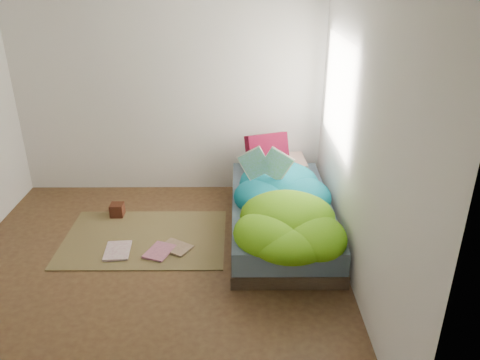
# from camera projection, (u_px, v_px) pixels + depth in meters

# --- Properties ---
(ground) EXTENTS (3.50, 3.50, 0.00)m
(ground) POSITION_uv_depth(u_px,v_px,m) (151.00, 271.00, 4.19)
(ground) COLOR #462B1B
(ground) RESTS_ON ground
(room_walls) EXTENTS (3.54, 3.54, 2.62)m
(room_walls) POSITION_uv_depth(u_px,v_px,m) (135.00, 92.00, 3.51)
(room_walls) COLOR silver
(room_walls) RESTS_ON ground
(bed) EXTENTS (1.00, 2.00, 0.34)m
(bed) POSITION_uv_depth(u_px,v_px,m) (281.00, 215.00, 4.78)
(bed) COLOR #32231B
(bed) RESTS_ON ground
(duvet) EXTENTS (0.96, 1.84, 0.34)m
(duvet) POSITION_uv_depth(u_px,v_px,m) (284.00, 195.00, 4.43)
(duvet) COLOR #086581
(duvet) RESTS_ON bed
(rug) EXTENTS (1.60, 1.10, 0.01)m
(rug) POSITION_uv_depth(u_px,v_px,m) (145.00, 238.00, 4.68)
(rug) COLOR brown
(rug) RESTS_ON ground
(pillow_floral) EXTENTS (0.55, 0.38, 0.12)m
(pillow_floral) POSITION_uv_depth(u_px,v_px,m) (283.00, 164.00, 5.43)
(pillow_floral) COLOR beige
(pillow_floral) RESTS_ON bed
(pillow_magenta) EXTENTS (0.49, 0.29, 0.46)m
(pillow_magenta) POSITION_uv_depth(u_px,v_px,m) (268.00, 155.00, 5.22)
(pillow_magenta) COLOR #53051A
(pillow_magenta) RESTS_ON bed
(open_book) EXTENTS (0.45, 0.16, 0.27)m
(open_book) POSITION_uv_depth(u_px,v_px,m) (265.00, 155.00, 4.55)
(open_book) COLOR #2A8037
(open_book) RESTS_ON duvet
(wooden_box) EXTENTS (0.14, 0.14, 0.14)m
(wooden_box) POSITION_uv_depth(u_px,v_px,m) (117.00, 210.00, 5.07)
(wooden_box) COLOR #3C160D
(wooden_box) RESTS_ON rug
(floor_book_a) EXTENTS (0.26, 0.34, 0.02)m
(floor_book_a) POSITION_uv_depth(u_px,v_px,m) (105.00, 251.00, 4.43)
(floor_book_a) COLOR white
(floor_book_a) RESTS_ON rug
(floor_book_b) EXTENTS (0.31, 0.36, 0.03)m
(floor_book_b) POSITION_uv_depth(u_px,v_px,m) (149.00, 249.00, 4.46)
(floor_book_b) COLOR #CF7791
(floor_book_b) RESTS_ON rug
(floor_book_c) EXTENTS (0.36, 0.33, 0.02)m
(floor_book_c) POSITION_uv_depth(u_px,v_px,m) (169.00, 253.00, 4.42)
(floor_book_c) COLOR tan
(floor_book_c) RESTS_ON rug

